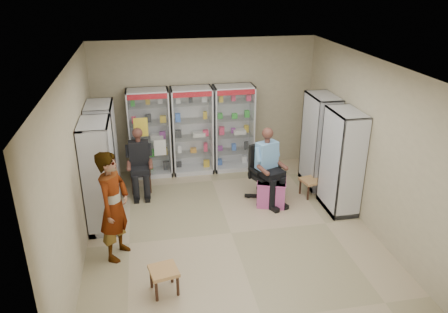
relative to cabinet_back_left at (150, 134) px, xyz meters
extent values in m
plane|color=tan|center=(1.30, -2.73, -1.00)|extent=(6.00, 6.00, 0.00)
cube|color=tan|center=(1.30, 0.27, 0.50)|extent=(5.00, 0.02, 3.00)
cube|color=tan|center=(1.30, -5.73, 0.50)|extent=(5.00, 0.02, 3.00)
cube|color=tan|center=(-1.20, -2.73, 0.50)|extent=(0.02, 6.00, 3.00)
cube|color=tan|center=(3.80, -2.73, 0.50)|extent=(0.02, 6.00, 3.00)
cube|color=silver|center=(1.30, -2.73, 2.00)|extent=(5.00, 6.00, 0.02)
cube|color=silver|center=(0.00, 0.00, 0.00)|extent=(0.90, 0.50, 2.00)
cube|color=#B5B7BC|center=(0.95, 0.00, 0.00)|extent=(0.90, 0.50, 2.00)
cube|color=silver|center=(1.90, 0.00, 0.00)|extent=(0.90, 0.50, 2.00)
cube|color=#A1A5A8|center=(3.53, -1.13, 0.00)|extent=(0.90, 0.50, 2.00)
cube|color=#A0A1A7|center=(3.53, -2.23, 0.00)|extent=(0.90, 0.50, 2.00)
cube|color=#B0B3B8|center=(-0.93, -0.93, 0.00)|extent=(0.90, 0.50, 2.00)
cube|color=#A2A4A9|center=(-0.93, -2.03, 0.00)|extent=(0.90, 0.50, 2.00)
cube|color=black|center=(-0.25, -0.73, -0.53)|extent=(0.42, 0.42, 0.94)
cube|color=black|center=(2.22, -1.57, -0.43)|extent=(0.81, 0.81, 1.15)
cube|color=#C24D84|center=(2.31, -1.81, -0.74)|extent=(0.68, 0.67, 0.52)
cylinder|color=#511B06|center=(2.35, -1.76, -0.43)|extent=(0.07, 0.07, 0.11)
cube|color=#A46C45|center=(3.20, -1.63, -0.81)|extent=(0.44, 0.44, 0.37)
cube|color=#96633F|center=(0.04, -4.06, -0.80)|extent=(0.46, 0.46, 0.39)
imported|color=#969699|center=(-0.65, -3.02, -0.08)|extent=(0.68, 0.80, 1.84)
camera|label=1|loc=(-0.04, -9.25, 3.34)|focal=35.00mm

